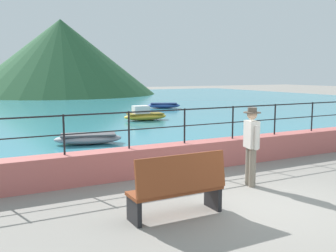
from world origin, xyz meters
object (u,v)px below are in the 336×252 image
person_walking (251,142)px  boat_3 (88,138)px  boat_4 (164,105)px  bench_main (178,186)px  boat_2 (144,115)px

person_walking → boat_3: bearing=105.8°
boat_4 → boat_3: bearing=-127.9°
bench_main → person_walking: bearing=21.2°
person_walking → boat_2: 12.09m
boat_3 → boat_4: bearing=52.1°
bench_main → boat_3: 7.34m
bench_main → boat_3: bearing=85.7°
boat_3 → person_walking: bearing=-74.2°
person_walking → boat_3: person_walking is taller
bench_main → boat_4: bearing=63.4°
bench_main → boat_2: bench_main is taller
person_walking → boat_4: (6.91, 17.60, -0.72)m
boat_2 → boat_3: size_ratio=0.97×
bench_main → boat_4: (9.27, 18.52, -0.30)m
boat_2 → boat_4: boat_2 is taller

